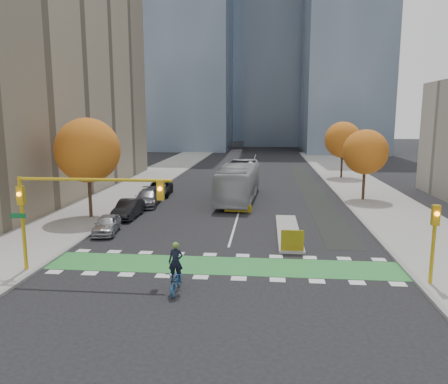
% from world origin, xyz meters
% --- Properties ---
extents(ground, '(300.00, 300.00, 0.00)m').
position_xyz_m(ground, '(0.00, 0.00, 0.00)').
color(ground, black).
rests_on(ground, ground).
extents(sidewalk_west, '(7.00, 120.00, 0.15)m').
position_xyz_m(sidewalk_west, '(-13.50, 20.00, 0.07)').
color(sidewalk_west, gray).
rests_on(sidewalk_west, ground).
extents(sidewalk_east, '(7.00, 120.00, 0.15)m').
position_xyz_m(sidewalk_east, '(13.50, 20.00, 0.07)').
color(sidewalk_east, gray).
rests_on(sidewalk_east, ground).
extents(curb_west, '(0.30, 120.00, 0.16)m').
position_xyz_m(curb_west, '(-10.00, 20.00, 0.07)').
color(curb_west, gray).
rests_on(curb_west, ground).
extents(curb_east, '(0.30, 120.00, 0.16)m').
position_xyz_m(curb_east, '(10.00, 20.00, 0.07)').
color(curb_east, gray).
rests_on(curb_east, ground).
extents(bike_crossing, '(20.00, 3.00, 0.01)m').
position_xyz_m(bike_crossing, '(0.00, 1.50, 0.01)').
color(bike_crossing, '#2A8335').
rests_on(bike_crossing, ground).
extents(centre_line, '(0.15, 70.00, 0.01)m').
position_xyz_m(centre_line, '(0.00, 40.00, 0.01)').
color(centre_line, silver).
rests_on(centre_line, ground).
extents(bike_lane_paint, '(2.50, 50.00, 0.01)m').
position_xyz_m(bike_lane_paint, '(7.50, 30.00, 0.01)').
color(bike_lane_paint, black).
rests_on(bike_lane_paint, ground).
extents(median_island, '(1.60, 10.00, 0.16)m').
position_xyz_m(median_island, '(4.00, 9.00, 0.08)').
color(median_island, gray).
rests_on(median_island, ground).
extents(hazard_board, '(1.40, 0.12, 1.30)m').
position_xyz_m(hazard_board, '(4.00, 4.20, 0.80)').
color(hazard_board, yellow).
rests_on(hazard_board, median_island).
extents(building_west, '(16.00, 44.00, 25.00)m').
position_xyz_m(building_west, '(-24.00, 22.00, 12.50)').
color(building_west, gray).
rests_on(building_west, ground).
extents(tower_nw, '(22.00, 22.00, 70.00)m').
position_xyz_m(tower_nw, '(-18.00, 90.00, 35.00)').
color(tower_nw, '#47566B').
rests_on(tower_nw, ground).
extents(tower_ne, '(18.00, 24.00, 60.00)m').
position_xyz_m(tower_ne, '(20.00, 85.00, 30.00)').
color(tower_ne, '#47566B').
rests_on(tower_ne, ground).
extents(tower_far, '(26.00, 26.00, 80.00)m').
position_xyz_m(tower_far, '(-4.00, 140.00, 40.00)').
color(tower_far, '#47566B').
rests_on(tower_far, ground).
extents(tree_west, '(5.20, 5.20, 8.22)m').
position_xyz_m(tree_west, '(-12.00, 12.00, 5.62)').
color(tree_west, '#332114').
rests_on(tree_west, ground).
extents(tree_east_near, '(4.40, 4.40, 7.08)m').
position_xyz_m(tree_east_near, '(12.00, 22.00, 4.86)').
color(tree_east_near, '#332114').
rests_on(tree_east_near, ground).
extents(tree_east_far, '(4.80, 4.80, 7.65)m').
position_xyz_m(tree_east_far, '(12.50, 38.00, 5.24)').
color(tree_east_far, '#332114').
rests_on(tree_east_far, ground).
extents(traffic_signal_west, '(8.53, 0.56, 5.20)m').
position_xyz_m(traffic_signal_west, '(-7.93, -0.51, 4.03)').
color(traffic_signal_west, '#BF9914').
rests_on(traffic_signal_west, ground).
extents(traffic_signal_east, '(0.35, 0.43, 4.10)m').
position_xyz_m(traffic_signal_east, '(10.50, -0.51, 2.73)').
color(traffic_signal_east, '#BF9914').
rests_on(traffic_signal_east, ground).
extents(cyclist, '(0.76, 2.15, 2.48)m').
position_xyz_m(cyclist, '(-1.87, -2.45, 0.83)').
color(cyclist, '#1D4E86').
rests_on(cyclist, ground).
extents(bus, '(3.83, 13.46, 3.71)m').
position_xyz_m(bus, '(-0.37, 21.32, 1.85)').
color(bus, '#A8ACB0').
rests_on(bus, ground).
extents(parked_car_a, '(2.10, 4.09, 1.33)m').
position_xyz_m(parked_car_a, '(-9.00, 7.59, 0.67)').
color(parked_car_a, '#A7A7AC').
rests_on(parked_car_a, ground).
extents(parked_car_b, '(1.61, 4.55, 1.50)m').
position_xyz_m(parked_car_b, '(-9.00, 12.59, 0.75)').
color(parked_car_b, black).
rests_on(parked_car_b, ground).
extents(parked_car_c, '(2.55, 5.36, 1.51)m').
position_xyz_m(parked_car_c, '(-8.76, 17.59, 0.75)').
color(parked_car_c, '#4F4F55').
rests_on(parked_car_c, ground).
extents(parked_car_d, '(2.89, 5.51, 1.48)m').
position_xyz_m(parked_car_d, '(-9.00, 23.02, 0.74)').
color(parked_car_d, black).
rests_on(parked_car_d, ground).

